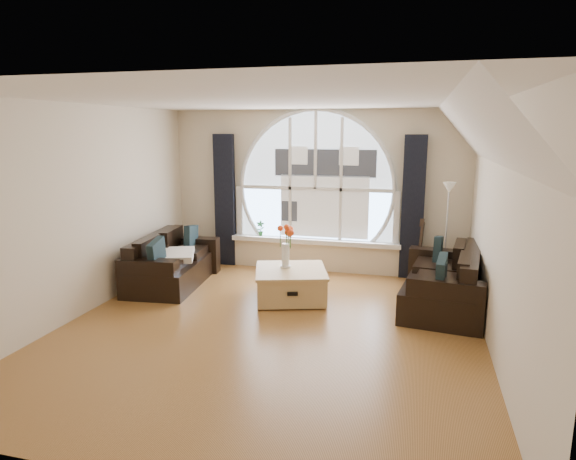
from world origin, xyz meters
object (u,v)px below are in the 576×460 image
object	(u,v)px
sofa_right	(442,279)
floor_lamp	(446,234)
sofa_left	(173,259)
vase_flowers	(285,241)
coffee_chest	(291,283)
guitar	(420,251)
potted_plant	(260,228)

from	to	relation	value
sofa_right	floor_lamp	bearing A→B (deg)	93.59
sofa_left	floor_lamp	xyz separation A→B (m)	(4.07, 1.06, 0.40)
sofa_left	sofa_right	bearing A→B (deg)	-5.89
vase_flowers	floor_lamp	size ratio (longest dim) A/B	0.44
sofa_right	vase_flowers	size ratio (longest dim) A/B	2.58
sofa_right	coffee_chest	world-z (taller)	sofa_right
sofa_right	guitar	distance (m)	1.02
coffee_chest	potted_plant	bearing A→B (deg)	104.49
coffee_chest	floor_lamp	distance (m)	2.54
coffee_chest	guitar	world-z (taller)	guitar
floor_lamp	guitar	xyz separation A→B (m)	(-0.37, -0.09, -0.27)
coffee_chest	vase_flowers	xyz separation A→B (m)	(-0.10, 0.08, 0.59)
guitar	potted_plant	world-z (taller)	guitar
sofa_left	vase_flowers	xyz separation A→B (m)	(1.84, -0.12, 0.43)
vase_flowers	potted_plant	xyz separation A→B (m)	(-0.84, 1.45, -0.15)
vase_flowers	guitar	bearing A→B (deg)	30.36
sofa_left	potted_plant	world-z (taller)	potted_plant
sofa_right	coffee_chest	size ratio (longest dim) A/B	1.85
sofa_left	coffee_chest	xyz separation A→B (m)	(1.94, -0.20, -0.16)
sofa_right	sofa_left	bearing A→B (deg)	-172.23
vase_flowers	guitar	distance (m)	2.18
coffee_chest	potted_plant	xyz separation A→B (m)	(-0.94, 1.53, 0.44)
guitar	vase_flowers	bearing A→B (deg)	-128.21
floor_lamp	potted_plant	distance (m)	3.09
sofa_left	guitar	distance (m)	3.83
vase_flowers	potted_plant	distance (m)	1.68
sofa_right	potted_plant	xyz separation A→B (m)	(-3.00, 1.33, 0.28)
sofa_left	sofa_right	distance (m)	4.00
sofa_right	coffee_chest	xyz separation A→B (m)	(-2.06, -0.20, -0.16)
vase_flowers	floor_lamp	distance (m)	2.53
floor_lamp	vase_flowers	bearing A→B (deg)	-152.16
sofa_right	vase_flowers	bearing A→B (deg)	-169.04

